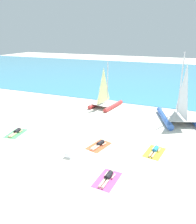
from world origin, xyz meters
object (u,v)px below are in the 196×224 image
(sailboat_red, at_px, (105,100))
(sunbather_rightmost, at_px, (155,150))
(towel_center_right, at_px, (107,180))
(sunbather_leftmost, at_px, (16,132))
(cooler_box, at_px, (69,155))
(towel_center_left, at_px, (99,146))
(sailboat_blue, at_px, (179,112))
(sunbather_center_left, at_px, (99,144))
(sunbather_center_right, at_px, (108,177))
(towel_leftmost, at_px, (16,133))
(towel_rightmost, at_px, (154,152))

(sailboat_red, distance_m, sunbather_rightmost, 10.46)
(sailboat_red, height_order, towel_center_right, sailboat_red)
(sunbather_leftmost, relative_size, cooler_box, 3.13)
(towel_center_right, bearing_deg, towel_center_left, 119.19)
(sailboat_blue, bearing_deg, cooler_box, -142.51)
(sailboat_blue, height_order, towel_center_right, sailboat_blue)
(sunbather_leftmost, xyz_separation_m, sunbather_center_left, (7.06, 0.63, 0.00))
(towel_center_right, bearing_deg, cooler_box, 158.27)
(sailboat_red, relative_size, sunbather_center_right, 3.11)
(sunbather_rightmost, xyz_separation_m, cooler_box, (-5.10, -2.85, 0.05))
(towel_center_left, height_order, cooler_box, cooler_box)
(towel_center_left, bearing_deg, sunbather_rightmost, 9.78)
(sunbather_center_right, bearing_deg, sunbather_center_left, 123.22)
(towel_center_right, bearing_deg, sailboat_red, 111.28)
(cooler_box, bearing_deg, towel_center_left, 60.64)
(sailboat_blue, bearing_deg, towel_center_left, -143.65)
(towel_leftmost, xyz_separation_m, cooler_box, (5.80, -1.55, 0.17))
(sunbather_center_left, bearing_deg, towel_center_left, -90.00)
(towel_leftmost, xyz_separation_m, towel_center_left, (7.03, 0.63, 0.00))
(towel_rightmost, bearing_deg, sunbather_leftmost, -173.89)
(towel_center_left, bearing_deg, towel_rightmost, 8.85)
(sailboat_red, height_order, sunbather_rightmost, sailboat_red)
(towel_leftmost, distance_m, sunbather_leftmost, 0.14)
(sunbather_center_right, height_order, towel_rightmost, sunbather_center_right)
(towel_rightmost, bearing_deg, sunbather_center_left, -172.06)
(sunbather_center_left, bearing_deg, sunbather_center_right, -46.78)
(sunbather_center_left, distance_m, towel_center_right, 3.99)
(sailboat_red, height_order, sunbather_leftmost, sailboat_red)
(cooler_box, bearing_deg, sunbather_rightmost, 29.19)
(sunbather_center_right, bearing_deg, sailboat_red, 115.57)
(sailboat_red, relative_size, towel_center_right, 2.56)
(sailboat_red, xyz_separation_m, sunbather_center_left, (2.82, -8.63, -0.59))
(towel_center_left, xyz_separation_m, sunbather_center_right, (1.93, -3.37, 0.13))
(towel_leftmost, height_order, towel_rightmost, same)
(sunbather_rightmost, bearing_deg, sunbather_center_left, -162.27)
(cooler_box, bearing_deg, sailboat_blue, 56.65)
(towel_rightmost, bearing_deg, sunbather_center_right, -116.00)
(towel_leftmost, height_order, sunbather_rightmost, sunbather_rightmost)
(towel_center_left, bearing_deg, towel_leftmost, -174.87)
(sunbather_rightmost, bearing_deg, cooler_box, -141.97)
(sailboat_red, height_order, towel_leftmost, sailboat_red)
(towel_leftmost, height_order, sunbather_center_left, sunbather_center_left)
(sailboat_blue, distance_m, towel_leftmost, 14.41)
(sailboat_blue, bearing_deg, towel_center_right, -125.17)
(sailboat_red, bearing_deg, sunbather_leftmost, -105.01)
(towel_leftmost, distance_m, towel_center_left, 7.06)
(sunbather_leftmost, xyz_separation_m, cooler_box, (5.81, -1.62, 0.05))
(sunbather_center_right, xyz_separation_m, cooler_box, (-3.15, 1.19, 0.05))
(towel_center_left, distance_m, sunbather_center_right, 3.88)
(sailboat_red, distance_m, towel_rightmost, 10.52)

